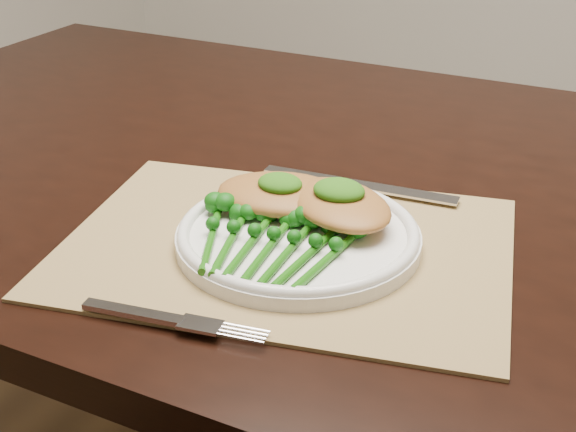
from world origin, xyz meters
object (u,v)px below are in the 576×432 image
at_px(dining_table, 342,413).
at_px(chicken_fillet_left, 283,194).
at_px(broccolini_bundle, 267,250).
at_px(dinner_plate, 298,235).
at_px(placemat, 286,246).

xyz_separation_m(dining_table, chicken_fillet_left, (-0.02, -0.15, 0.41)).
xyz_separation_m(chicken_fillet_left, broccolini_bundle, (0.03, -0.10, -0.01)).
relative_size(dining_table, dinner_plate, 6.53).
relative_size(dining_table, placemat, 3.62).
xyz_separation_m(dinner_plate, chicken_fillet_left, (-0.04, 0.04, 0.02)).
relative_size(dining_table, chicken_fillet_left, 11.32).
distance_m(chicken_fillet_left, broccolini_bundle, 0.10).
height_order(dining_table, broccolini_bundle, broccolini_bundle).
xyz_separation_m(dinner_plate, broccolini_bundle, (-0.01, -0.05, 0.01)).
xyz_separation_m(placemat, dinner_plate, (0.01, 0.00, 0.01)).
relative_size(dining_table, broccolini_bundle, 9.17).
bearing_deg(dining_table, broccolini_bundle, -86.73).
xyz_separation_m(dining_table, dinner_plate, (0.02, -0.19, 0.39)).
distance_m(dining_table, dinner_plate, 0.43).
distance_m(placemat, broccolini_bundle, 0.05).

